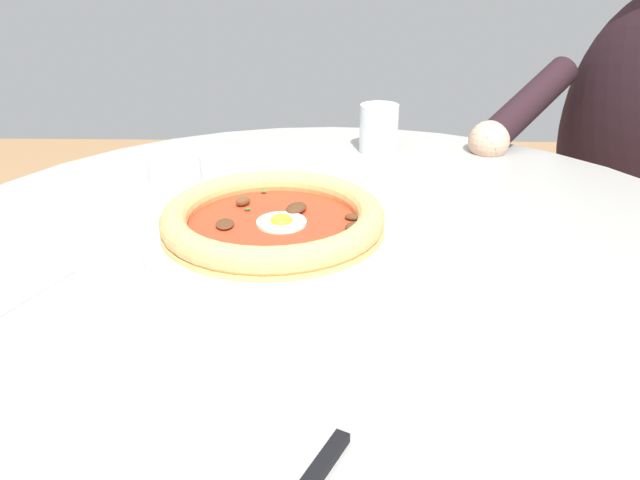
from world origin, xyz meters
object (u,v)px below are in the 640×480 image
Objects in this scene: water_glass at (380,131)px; diner_person at (634,245)px; dining_table at (332,341)px; pizza_on_plate at (275,222)px; fork_utensil at (8,310)px; ramekin_capers at (175,167)px.

water_glass is 0.07× the size of diner_person.
dining_table is 3.33× the size of pizza_on_plate.
pizza_on_plate is (0.07, -0.02, 0.16)m from dining_table.
diner_person is at bearing -147.49° from pizza_on_plate.
diner_person is (-0.52, -0.07, -0.25)m from water_glass.
fork_utensil is at bearing 33.42° from diner_person.
ramekin_capers is at bearing 15.12° from diner_person.
diner_person is (-0.91, -0.60, -0.21)m from fork_utensil.
dining_table is 0.36m from ramekin_capers.
water_glass is 0.35m from ramekin_capers.
pizza_on_plate is at bearing 32.51° from diner_person.
water_glass is 0.58m from diner_person.
fork_utensil is (0.32, 0.15, 0.14)m from dining_table.
pizza_on_plate is 0.38m from water_glass.
fork_utensil is at bearing 78.35° from ramekin_capers.
ramekin_capers is at bearing -101.65° from fork_utensil.
water_glass is (-0.15, -0.35, 0.02)m from pizza_on_plate.
pizza_on_plate reaches higher than fork_utensil.
dining_table is 13.14× the size of water_glass.
diner_person reaches higher than pizza_on_plate.
ramekin_capers is at bearing -49.94° from pizza_on_plate.
diner_person reaches higher than water_glass.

